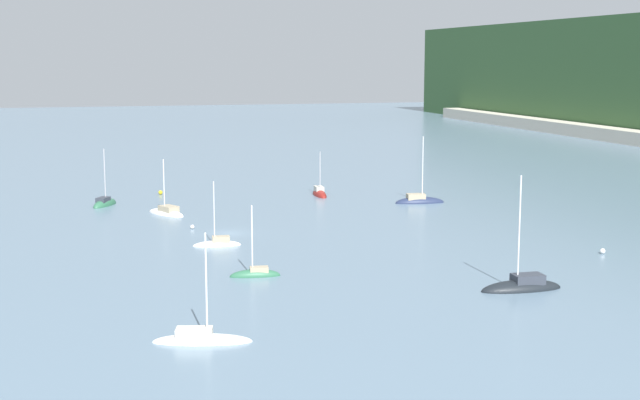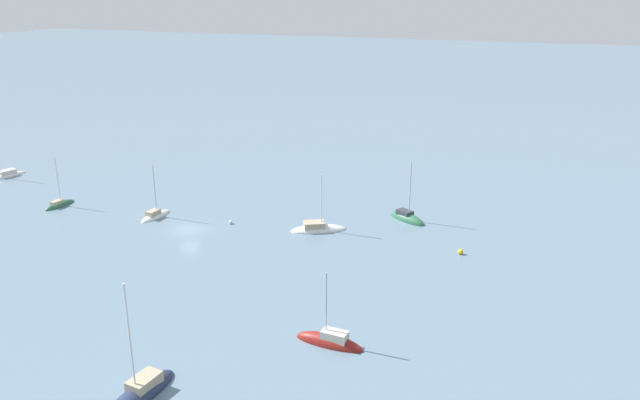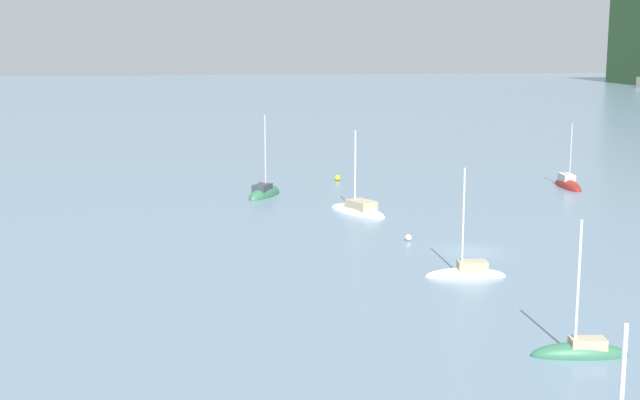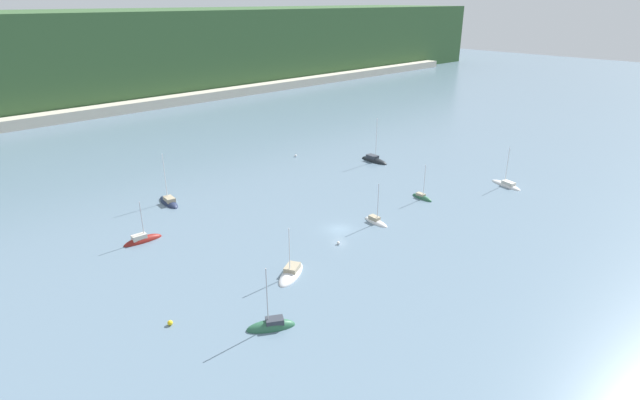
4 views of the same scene
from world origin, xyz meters
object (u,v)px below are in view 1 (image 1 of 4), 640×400
Objects in this scene: sailboat_7 at (320,195)px; mooring_buoy_1 at (603,251)px; sailboat_0 at (522,288)px; sailboat_4 at (105,205)px; sailboat_3 at (167,213)px; sailboat_2 at (419,202)px; sailboat_6 at (201,340)px; sailboat_1 at (218,244)px; mooring_buoy_0 at (160,192)px; mooring_buoy_2 at (192,227)px; sailboat_5 at (255,275)px.

mooring_buoy_1 is (47.62, 17.70, 0.17)m from sailboat_7.
sailboat_0 reaches higher than sailboat_4.
sailboat_7 is at bearing -159.61° from mooring_buoy_1.
sailboat_3 is 55.95m from mooring_buoy_1.
sailboat_2 is 18.34× the size of mooring_buoy_1.
sailboat_1 is at bearing 93.09° from sailboat_6.
mooring_buoy_0 reaches higher than mooring_buoy_1.
mooring_buoy_1 is (-18.16, 45.21, 0.16)m from sailboat_6.
sailboat_6 is at bearing -6.88° from mooring_buoy_2.
sailboat_1 is 33.33m from sailboat_4.
sailboat_0 is at bearing 159.97° from sailboat_5.
mooring_buoy_0 is at bearing 159.17° from sailboat_2.
sailboat_0 is 1.49× the size of sailboat_5.
mooring_buoy_1 is 1.13× the size of mooring_buoy_2.
sailboat_1 is 34.10m from sailboat_6.
sailboat_2 is 20.80× the size of mooring_buoy_2.
sailboat_1 is 10.67m from mooring_buoy_2.
sailboat_4 is at bearing 108.06° from sailboat_6.
sailboat_6 is at bearing -118.74° from sailboat_2.
sailboat_2 is 44.64m from sailboat_4.
mooring_buoy_1 is at bearing -160.62° from sailboat_3.
mooring_buoy_1 is at bearing 164.35° from sailboat_1.
sailboat_1 reaches higher than mooring_buoy_2.
sailboat_3 is (-21.94, -3.25, -0.02)m from sailboat_1.
sailboat_4 reaches higher than sailboat_3.
sailboat_6 is at bearing -3.46° from mooring_buoy_0.
mooring_buoy_0 is (-17.90, 1.01, 0.19)m from sailboat_3.
mooring_buoy_2 is (-25.86, -39.90, -0.03)m from mooring_buoy_1.
sailboat_0 is at bearing 20.89° from mooring_buoy_0.
sailboat_2 is 35.90m from sailboat_3.
sailboat_4 is 14.43× the size of mooring_buoy_0.
mooring_buoy_1 is at bearing -172.98° from sailboat_5.
sailboat_5 is 51.30m from sailboat_7.
mooring_buoy_0 reaches higher than mooring_buoy_2.
mooring_buoy_2 is at bearing 1.72° from mooring_buoy_0.
sailboat_6 is 73.40m from mooring_buoy_0.
sailboat_3 is 0.92× the size of sailboat_6.
sailboat_1 is at bearing -130.95° from sailboat_4.
sailboat_6 is 17.32× the size of mooring_buoy_2.
sailboat_6 reaches higher than sailboat_3.
mooring_buoy_1 is at bearing 36.26° from sailboat_6.
mooring_buoy_2 is (11.35, 1.89, 0.13)m from sailboat_3.
sailboat_6 reaches higher than sailboat_1.
sailboat_1 is at bearing 3.22° from mooring_buoy_0.
sailboat_7 is 12.18× the size of mooring_buoy_0.
sailboat_6 reaches higher than mooring_buoy_2.
mooring_buoy_2 is at bearing -76.71° from sailboat_1.
mooring_buoy_0 is (-54.86, -3.38, 0.20)m from sailboat_5.
sailboat_3 is at bearing -75.61° from sailboat_1.
mooring_buoy_1 is (0.25, 37.39, 0.18)m from sailboat_5.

